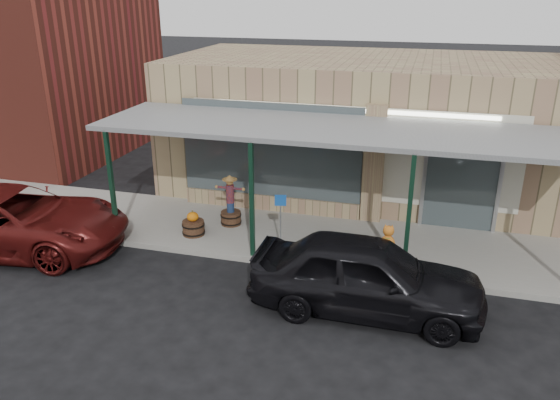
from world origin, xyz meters
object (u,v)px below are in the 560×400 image
(handicap_sign, at_px, (280,213))
(car_maroon, at_px, (12,220))
(barrel_pumpkin, at_px, (193,226))
(barrel_scarecrow, at_px, (231,208))
(parked_sedan, at_px, (367,275))

(handicap_sign, height_order, car_maroon, car_maroon)
(barrel_pumpkin, relative_size, car_maroon, 0.12)
(barrel_scarecrow, xyz_separation_m, barrel_pumpkin, (-0.72, -0.90, -0.24))
(handicap_sign, xyz_separation_m, car_maroon, (-6.53, -1.65, -0.24))
(handicap_sign, distance_m, parked_sedan, 3.21)
(barrel_pumpkin, height_order, parked_sedan, parked_sedan)
(handicap_sign, distance_m, car_maroon, 6.74)
(barrel_pumpkin, bearing_deg, car_maroon, -157.82)
(handicap_sign, height_order, parked_sedan, parked_sedan)
(barrel_scarecrow, height_order, parked_sedan, parked_sedan)
(parked_sedan, distance_m, car_maroon, 8.94)
(barrel_pumpkin, distance_m, parked_sedan, 5.27)
(handicap_sign, bearing_deg, barrel_pumpkin, 165.47)
(barrel_scarecrow, height_order, car_maroon, car_maroon)
(barrel_pumpkin, bearing_deg, barrel_scarecrow, 51.25)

